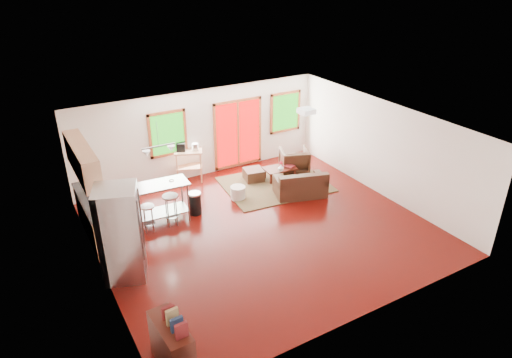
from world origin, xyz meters
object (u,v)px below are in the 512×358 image
kitchen_cart (188,155)px  island (155,197)px  rug (275,184)px  ottoman (254,175)px  refrigerator (121,234)px  armchair (294,159)px  coffee_table (280,169)px  loveseat (301,186)px

kitchen_cart → island: bearing=-131.4°
island → rug: bearing=4.7°
ottoman → refrigerator: size_ratio=0.26×
armchair → kitchen_cart: (-2.99, 1.06, 0.40)m
armchair → kitchen_cart: size_ratio=0.70×
armchair → kitchen_cart: 3.20m
coffee_table → refrigerator: (-5.17, -2.21, 0.69)m
rug → armchair: 1.13m
loveseat → kitchen_cart: 3.35m
coffee_table → island: 3.99m
rug → armchair: size_ratio=3.46×
rug → coffee_table: coffee_table is taller
ottoman → coffee_table: bearing=-23.8°
loveseat → kitchen_cart: (-2.29, 2.40, 0.53)m
refrigerator → kitchen_cart: 4.47m
refrigerator → kitchen_cart: size_ratio=1.68×
rug → coffee_table: bearing=38.5°
loveseat → island: bearing=-171.5°
rug → refrigerator: (-4.85, -1.95, 0.99)m
refrigerator → island: refrigerator is taller
loveseat → ottoman: size_ratio=2.89×
rug → kitchen_cart: 2.65m
coffee_table → armchair: armchair is taller
ottoman → island: island is taller
loveseat → island: 3.95m
coffee_table → ottoman: 0.79m
loveseat → refrigerator: refrigerator is taller
rug → refrigerator: bearing=-158.1°
armchair → kitchen_cart: bearing=2.7°
loveseat → island: (-3.88, 0.59, 0.43)m
armchair → coffee_table: bearing=39.1°
rug → loveseat: (0.26, -0.89, 0.27)m
rug → island: size_ratio=1.72×
refrigerator → kitchen_cart: (2.82, 3.46, -0.19)m
armchair → ottoman: (-1.35, 0.12, -0.24)m
ottoman → rug: bearing=-55.3°
coffee_table → loveseat: bearing=-92.9°
loveseat → armchair: (0.70, 1.34, 0.13)m
loveseat → armchair: bearing=79.5°
armchair → ottoman: 1.38m
coffee_table → kitchen_cart: bearing=151.9°
kitchen_cart → ottoman: bearing=-29.9°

